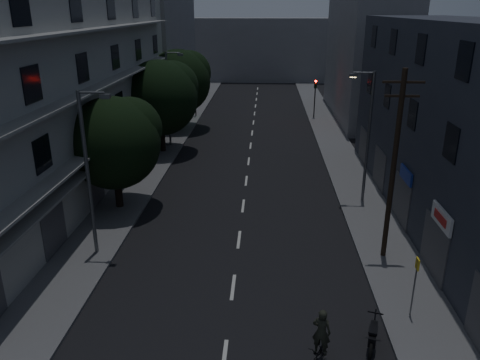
# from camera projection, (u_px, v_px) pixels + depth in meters

# --- Properties ---
(ground) EXTENTS (160.00, 160.00, 0.00)m
(ground) POSITION_uv_depth(u_px,v_px,m) (249.00, 159.00, 37.89)
(ground) COLOR black
(ground) RESTS_ON ground
(sidewalk_left) EXTENTS (3.00, 90.00, 0.15)m
(sidewalk_left) POSITION_uv_depth(u_px,v_px,m) (157.00, 157.00, 38.26)
(sidewalk_left) COLOR #565659
(sidewalk_left) RESTS_ON ground
(sidewalk_right) EXTENTS (3.00, 90.00, 0.15)m
(sidewalk_right) POSITION_uv_depth(u_px,v_px,m) (342.00, 160.00, 37.48)
(sidewalk_right) COLOR #565659
(sidewalk_right) RESTS_ON ground
(lane_markings) EXTENTS (0.15, 60.50, 0.01)m
(lane_markings) POSITION_uv_depth(u_px,v_px,m) (251.00, 139.00, 43.75)
(lane_markings) COLOR beige
(lane_markings) RESTS_ON ground
(building_left) EXTENTS (7.00, 36.00, 14.00)m
(building_left) POSITION_uv_depth(u_px,v_px,m) (56.00, 84.00, 29.54)
(building_left) COLOR #A0A09B
(building_left) RESTS_ON ground
(building_right) EXTENTS (6.19, 28.00, 11.00)m
(building_right) POSITION_uv_depth(u_px,v_px,m) (465.00, 128.00, 25.06)
(building_right) COLOR #292D38
(building_right) RESTS_ON ground
(building_far_left) EXTENTS (6.00, 20.00, 16.00)m
(building_far_left) POSITION_uv_depth(u_px,v_px,m) (159.00, 39.00, 57.29)
(building_far_left) COLOR slate
(building_far_left) RESTS_ON ground
(building_far_right) EXTENTS (6.00, 20.00, 13.00)m
(building_far_right) POSITION_uv_depth(u_px,v_px,m) (365.00, 57.00, 50.94)
(building_far_right) COLOR slate
(building_far_right) RESTS_ON ground
(building_far_end) EXTENTS (24.00, 8.00, 10.00)m
(building_far_end) POSITION_uv_depth(u_px,v_px,m) (259.00, 49.00, 78.32)
(building_far_end) COLOR slate
(building_far_end) RESTS_ON ground
(tree_near) EXTENTS (5.44, 5.44, 6.70)m
(tree_near) POSITION_uv_depth(u_px,v_px,m) (115.00, 139.00, 27.20)
(tree_near) COLOR black
(tree_near) RESTS_ON sidewalk_left
(tree_mid) EXTENTS (6.14, 6.14, 7.55)m
(tree_mid) POSITION_uv_depth(u_px,v_px,m) (161.00, 95.00, 38.11)
(tree_mid) COLOR black
(tree_mid) RESTS_ON sidewalk_left
(tree_far) EXTENTS (6.24, 6.24, 7.72)m
(tree_far) POSITION_uv_depth(u_px,v_px,m) (179.00, 79.00, 45.66)
(tree_far) COLOR black
(tree_far) RESTS_ON sidewalk_left
(traffic_signal_far_right) EXTENTS (0.28, 0.37, 4.10)m
(traffic_signal_far_right) POSITION_uv_depth(u_px,v_px,m) (315.00, 91.00, 50.70)
(traffic_signal_far_right) COLOR black
(traffic_signal_far_right) RESTS_ON sidewalk_right
(traffic_signal_far_left) EXTENTS (0.28, 0.37, 4.10)m
(traffic_signal_far_left) POSITION_uv_depth(u_px,v_px,m) (195.00, 89.00, 51.45)
(traffic_signal_far_left) COLOR black
(traffic_signal_far_left) RESTS_ON sidewalk_left
(street_lamp_left_near) EXTENTS (1.51, 0.25, 8.00)m
(street_lamp_left_near) POSITION_uv_depth(u_px,v_px,m) (89.00, 167.00, 21.71)
(street_lamp_left_near) COLOR #575B5E
(street_lamp_left_near) RESTS_ON sidewalk_left
(street_lamp_right) EXTENTS (1.51, 0.25, 8.00)m
(street_lamp_right) POSITION_uv_depth(u_px,v_px,m) (367.00, 131.00, 27.96)
(street_lamp_right) COLOR #525459
(street_lamp_right) RESTS_ON sidewalk_right
(street_lamp_left_far) EXTENTS (1.51, 0.25, 8.00)m
(street_lamp_left_far) POSITION_uv_depth(u_px,v_px,m) (169.00, 94.00, 39.95)
(street_lamp_left_far) COLOR #55595D
(street_lamp_left_far) RESTS_ON sidewalk_left
(utility_pole) EXTENTS (1.80, 0.24, 9.00)m
(utility_pole) POSITION_uv_depth(u_px,v_px,m) (394.00, 164.00, 21.31)
(utility_pole) COLOR black
(utility_pole) RESTS_ON sidewalk_right
(bus_stop_sign) EXTENTS (0.06, 0.35, 2.52)m
(bus_stop_sign) POSITION_uv_depth(u_px,v_px,m) (416.00, 277.00, 17.86)
(bus_stop_sign) COLOR #595B60
(bus_stop_sign) RESTS_ON sidewalk_right
(motorcycle) EXTENTS (0.79, 1.89, 1.24)m
(motorcycle) POSITION_uv_depth(u_px,v_px,m) (373.00, 337.00, 16.70)
(motorcycle) COLOR black
(motorcycle) RESTS_ON ground
(cyclist) EXTENTS (1.16, 1.83, 2.19)m
(cyclist) POSITION_uv_depth(u_px,v_px,m) (320.00, 346.00, 15.89)
(cyclist) COLOR black
(cyclist) RESTS_ON ground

